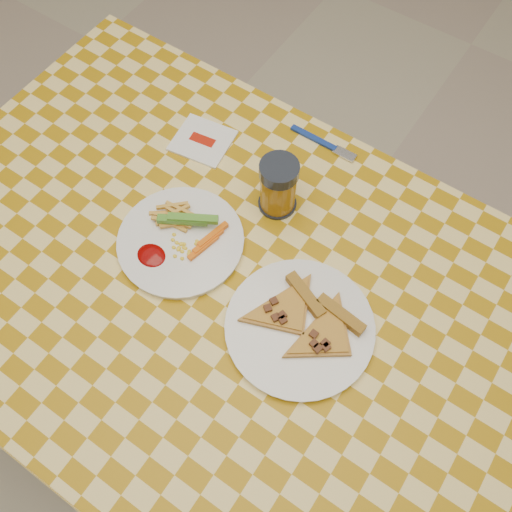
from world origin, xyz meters
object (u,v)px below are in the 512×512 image
object	(u,v)px
table	(216,294)
drink_glass	(278,186)
plate_left	(181,242)
plate_right	(300,328)

from	to	relation	value
table	drink_glass	bearing A→B (deg)	87.69
plate_left	plate_right	distance (m)	0.28
table	plate_right	bearing A→B (deg)	1.05
plate_right	drink_glass	world-z (taller)	drink_glass
table	plate_left	xyz separation A→B (m)	(-0.10, 0.02, 0.08)
table	drink_glass	xyz separation A→B (m)	(0.01, 0.20, 0.14)
plate_left	drink_glass	distance (m)	0.22
plate_left	drink_glass	bearing A→B (deg)	59.94
plate_left	plate_right	xyz separation A→B (m)	(0.28, -0.02, 0.00)
table	plate_left	world-z (taller)	plate_left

